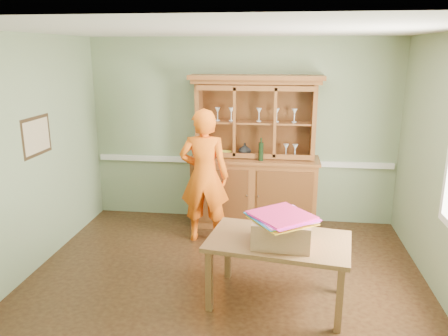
# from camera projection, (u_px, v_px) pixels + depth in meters

# --- Properties ---
(floor) EXTENTS (4.50, 4.50, 0.00)m
(floor) POSITION_uv_depth(u_px,v_px,m) (224.00, 282.00, 4.89)
(floor) COLOR #4E3219
(floor) RESTS_ON ground
(ceiling) EXTENTS (4.50, 4.50, 0.00)m
(ceiling) POSITION_uv_depth(u_px,v_px,m) (224.00, 30.00, 4.18)
(ceiling) COLOR white
(ceiling) RESTS_ON wall_back
(wall_back) EXTENTS (4.50, 0.00, 4.50)m
(wall_back) POSITION_uv_depth(u_px,v_px,m) (242.00, 131.00, 6.45)
(wall_back) COLOR gray
(wall_back) RESTS_ON floor
(wall_left) EXTENTS (0.00, 4.00, 4.00)m
(wall_left) POSITION_uv_depth(u_px,v_px,m) (23.00, 159.00, 4.82)
(wall_left) COLOR gray
(wall_left) RESTS_ON floor
(wall_front) EXTENTS (4.50, 0.00, 4.50)m
(wall_front) POSITION_uv_depth(u_px,v_px,m) (181.00, 251.00, 2.62)
(wall_front) COLOR gray
(wall_front) RESTS_ON floor
(chair_rail) EXTENTS (4.41, 0.05, 0.08)m
(chair_rail) POSITION_uv_depth(u_px,v_px,m) (241.00, 161.00, 6.54)
(chair_rail) COLOR white
(chair_rail) RESTS_ON wall_back
(framed_map) EXTENTS (0.03, 0.60, 0.46)m
(framed_map) POSITION_uv_depth(u_px,v_px,m) (37.00, 136.00, 5.05)
(framed_map) COLOR #362515
(framed_map) RESTS_ON wall_left
(china_hutch) EXTENTS (1.86, 0.61, 2.18)m
(china_hutch) POSITION_uv_depth(u_px,v_px,m) (254.00, 174.00, 6.34)
(china_hutch) COLOR brown
(china_hutch) RESTS_ON floor
(dining_table) EXTENTS (1.50, 1.03, 0.69)m
(dining_table) POSITION_uv_depth(u_px,v_px,m) (278.00, 247.00, 4.36)
(dining_table) COLOR brown
(dining_table) RESTS_ON floor
(cardboard_box) EXTENTS (0.58, 0.48, 0.26)m
(cardboard_box) POSITION_uv_depth(u_px,v_px,m) (282.00, 232.00, 4.20)
(cardboard_box) COLOR #AD7B59
(cardboard_box) RESTS_ON dining_table
(kite_stack) EXTENTS (0.70, 0.70, 0.05)m
(kite_stack) POSITION_uv_depth(u_px,v_px,m) (281.00, 217.00, 4.15)
(kite_stack) COLOR gold
(kite_stack) RESTS_ON cardboard_box
(person) EXTENTS (0.67, 0.45, 1.80)m
(person) POSITION_uv_depth(u_px,v_px,m) (204.00, 176.00, 5.77)
(person) COLOR orange
(person) RESTS_ON floor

